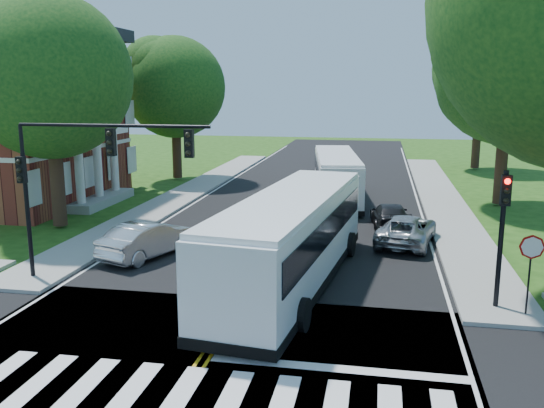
% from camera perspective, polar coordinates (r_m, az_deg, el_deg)
% --- Properties ---
extents(ground, '(140.00, 140.00, 0.00)m').
position_cam_1_polar(ground, '(14.58, -8.58, -17.55)').
color(ground, '#1E4310').
rests_on(ground, ground).
extents(road, '(14.00, 96.00, 0.01)m').
position_cam_1_polar(road, '(31.11, 2.33, -1.57)').
color(road, black).
rests_on(road, ground).
extents(cross_road, '(60.00, 12.00, 0.01)m').
position_cam_1_polar(cross_road, '(14.57, -8.58, -17.53)').
color(cross_road, black).
rests_on(cross_road, ground).
extents(center_line, '(0.36, 70.00, 0.01)m').
position_cam_1_polar(center_line, '(34.98, 3.28, -0.09)').
color(center_line, gold).
rests_on(center_line, road).
extents(edge_line_w, '(0.12, 70.00, 0.01)m').
position_cam_1_polar(edge_line_w, '(36.46, -7.37, 0.31)').
color(edge_line_w, silver).
rests_on(edge_line_w, road).
extents(edge_line_e, '(0.12, 70.00, 0.01)m').
position_cam_1_polar(edge_line_e, '(34.79, 14.46, -0.51)').
color(edge_line_e, silver).
rests_on(edge_line_e, road).
extents(crosswalk, '(12.60, 3.00, 0.01)m').
position_cam_1_polar(crosswalk, '(14.16, -9.27, -18.44)').
color(crosswalk, silver).
rests_on(crosswalk, road).
extents(stop_bar, '(6.60, 0.40, 0.01)m').
position_cam_1_polar(stop_bar, '(15.33, 6.48, -15.89)').
color(stop_bar, silver).
rests_on(stop_bar, road).
extents(sidewalk_nw, '(2.60, 40.00, 0.15)m').
position_cam_1_polar(sidewalk_nw, '(39.71, -8.10, 1.30)').
color(sidewalk_nw, gray).
rests_on(sidewalk_nw, ground).
extents(sidewalk_ne, '(2.60, 40.00, 0.15)m').
position_cam_1_polar(sidewalk_ne, '(37.84, 16.45, 0.43)').
color(sidewalk_ne, gray).
rests_on(sidewalk_ne, ground).
extents(tree_west_near, '(8.00, 8.00, 11.40)m').
position_cam_1_polar(tree_west_near, '(30.45, -21.19, 11.67)').
color(tree_west_near, black).
rests_on(tree_west_near, ground).
extents(tree_west_far, '(7.60, 7.60, 10.67)m').
position_cam_1_polar(tree_west_far, '(44.71, -9.62, 11.31)').
color(tree_west_far, black).
rests_on(tree_west_far, ground).
extents(tree_east_mid, '(8.40, 8.40, 11.93)m').
position_cam_1_polar(tree_east_mid, '(36.69, 22.39, 11.95)').
color(tree_east_mid, black).
rests_on(tree_east_mid, ground).
extents(tree_east_far, '(7.20, 7.20, 10.34)m').
position_cam_1_polar(tree_east_far, '(52.62, 19.93, 10.66)').
color(tree_east_far, black).
rests_on(tree_east_far, ground).
extents(signal_nw, '(7.15, 0.46, 5.66)m').
position_cam_1_polar(signal_nw, '(21.23, -18.25, 3.71)').
color(signal_nw, black).
rests_on(signal_nw, ground).
extents(signal_ne, '(0.30, 0.46, 4.40)m').
position_cam_1_polar(signal_ne, '(19.26, 21.90, -1.58)').
color(signal_ne, black).
rests_on(signal_ne, ground).
extents(stop_sign, '(0.76, 0.08, 2.53)m').
position_cam_1_polar(stop_sign, '(19.22, 24.29, -4.67)').
color(stop_sign, black).
rests_on(stop_sign, ground).
extents(bus_lead, '(4.28, 12.99, 3.30)m').
position_cam_1_polar(bus_lead, '(20.62, 2.00, -3.37)').
color(bus_lead, silver).
rests_on(bus_lead, road).
extents(bus_follow, '(3.97, 11.50, 2.91)m').
position_cam_1_polar(bus_follow, '(36.63, 6.39, 2.82)').
color(bus_follow, silver).
rests_on(bus_follow, road).
extents(hatchback, '(3.06, 4.87, 1.52)m').
position_cam_1_polar(hatchback, '(24.79, -12.18, -3.41)').
color(hatchback, silver).
rests_on(hatchback, road).
extents(suv, '(3.15, 5.18, 1.34)m').
position_cam_1_polar(suv, '(26.87, 13.19, -2.49)').
color(suv, '#A1A4A8').
rests_on(suv, road).
extents(dark_sedan, '(2.17, 4.53, 1.27)m').
position_cam_1_polar(dark_sedan, '(29.66, 11.64, -1.18)').
color(dark_sedan, black).
rests_on(dark_sedan, road).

